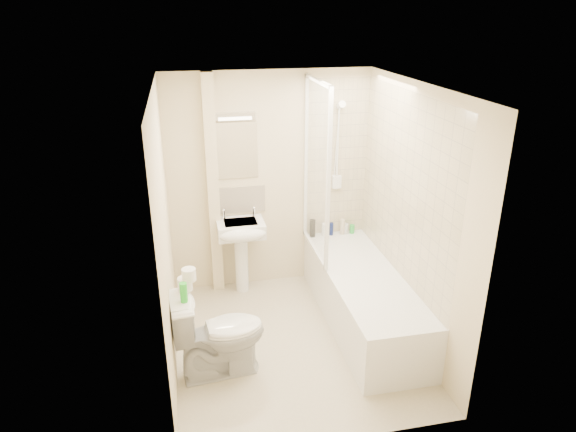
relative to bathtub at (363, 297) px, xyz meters
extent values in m
plane|color=beige|center=(-0.75, -0.20, -0.29)|extent=(2.50, 2.50, 0.00)
cube|color=beige|center=(-0.75, 1.05, 0.91)|extent=(2.20, 0.02, 2.40)
cube|color=beige|center=(-1.85, -0.20, 0.91)|extent=(0.02, 2.50, 2.40)
cube|color=beige|center=(0.35, -0.20, 0.91)|extent=(0.02, 2.50, 2.40)
cube|color=white|center=(-0.75, -0.20, 2.11)|extent=(2.20, 2.50, 0.02)
cube|color=beige|center=(0.00, 1.04, 1.14)|extent=(0.70, 0.01, 1.75)
cube|color=beige|center=(0.34, 0.00, 1.14)|extent=(0.01, 2.10, 1.75)
cube|color=beige|center=(-1.37, 0.99, 0.91)|extent=(0.12, 0.12, 2.40)
cube|color=beige|center=(-1.11, 1.04, 0.74)|extent=(0.60, 0.02, 0.30)
cube|color=white|center=(-1.11, 1.04, 1.29)|extent=(0.46, 0.01, 0.60)
cube|color=silver|center=(-1.11, 1.02, 1.66)|extent=(0.42, 0.07, 0.07)
cube|color=white|center=(0.00, 0.00, -0.01)|extent=(0.70, 2.10, 0.55)
cube|color=white|center=(0.00, 0.00, 0.21)|extent=(0.56, 1.96, 0.05)
cube|color=white|center=(-0.35, 0.60, 1.16)|extent=(0.01, 0.90, 1.80)
cube|color=white|center=(-0.35, 1.03, 1.16)|extent=(0.04, 0.04, 1.80)
cube|color=white|center=(-0.35, 0.15, 1.16)|extent=(0.04, 0.04, 1.80)
cube|color=white|center=(-0.35, 0.60, 2.04)|extent=(0.04, 0.90, 0.04)
cube|color=white|center=(-0.35, 0.60, 0.28)|extent=(0.04, 0.90, 0.03)
cylinder|color=white|center=(0.00, 1.02, 1.26)|extent=(0.02, 0.02, 0.90)
cylinder|color=white|center=(0.00, 1.02, 0.81)|extent=(0.05, 0.05, 0.02)
cylinder|color=white|center=(0.00, 1.02, 1.71)|extent=(0.05, 0.05, 0.02)
cylinder|color=white|center=(0.00, 0.95, 1.74)|extent=(0.08, 0.11, 0.11)
cube|color=white|center=(0.00, 1.01, 0.88)|extent=(0.10, 0.05, 0.14)
cylinder|color=white|center=(-0.02, 0.99, 1.31)|extent=(0.01, 0.13, 0.84)
cylinder|color=white|center=(-1.11, 0.88, 0.05)|extent=(0.14, 0.14, 0.68)
cube|color=white|center=(-1.11, 0.85, 0.48)|extent=(0.50, 0.39, 0.15)
ellipsoid|color=white|center=(-1.11, 0.68, 0.48)|extent=(0.50, 0.21, 0.15)
cube|color=silver|center=(-1.11, 0.85, 0.54)|extent=(0.35, 0.25, 0.04)
cylinder|color=white|center=(-1.27, 0.96, 0.61)|extent=(0.03, 0.03, 0.10)
cylinder|color=white|center=(-0.94, 0.96, 0.61)|extent=(0.03, 0.03, 0.10)
sphere|color=white|center=(-1.27, 0.96, 0.66)|extent=(0.04, 0.04, 0.04)
sphere|color=white|center=(-0.94, 0.96, 0.66)|extent=(0.04, 0.04, 0.04)
cylinder|color=black|center=(-0.28, 0.96, 0.36)|extent=(0.06, 0.06, 0.20)
cylinder|color=white|center=(-0.14, 0.96, 0.33)|extent=(0.06, 0.06, 0.15)
cylinder|color=navy|center=(-0.06, 0.96, 0.33)|extent=(0.05, 0.05, 0.15)
cylinder|color=beige|center=(0.07, 0.96, 0.35)|extent=(0.05, 0.05, 0.18)
cylinder|color=silver|center=(0.12, 0.96, 0.32)|extent=(0.05, 0.05, 0.12)
cylinder|color=green|center=(0.19, 0.96, 0.31)|extent=(0.06, 0.06, 0.10)
imported|color=white|center=(-1.47, -0.48, 0.11)|extent=(0.60, 0.87, 0.79)
cylinder|color=white|center=(-1.72, -0.38, 0.56)|extent=(0.12, 0.12, 0.11)
cylinder|color=white|center=(-1.68, -0.43, 0.67)|extent=(0.11, 0.11, 0.10)
cylinder|color=green|center=(-1.73, -0.57, 0.59)|extent=(0.06, 0.06, 0.17)
camera|label=1|loc=(-1.65, -4.20, 2.68)|focal=32.00mm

